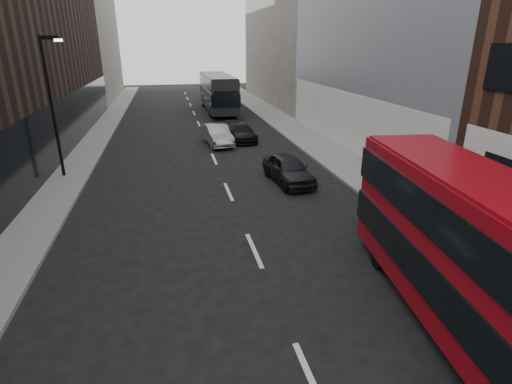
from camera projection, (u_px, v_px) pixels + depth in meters
sidewalk_right at (303, 135)px, 30.98m from camera, size 3.00×80.00×0.15m
sidewalk_left at (92, 146)px, 27.89m from camera, size 2.00×80.00×0.15m
building_victorian at (285, 17)px, 45.79m from camera, size 6.50×24.00×21.00m
building_left_mid at (39, 40)px, 29.34m from camera, size 5.00×24.00×14.00m
building_left_far at (90, 46)px, 49.66m from camera, size 5.00×20.00×13.00m
street_lamp at (52, 99)px, 20.00m from camera, size 1.06×0.22×7.00m
red_bus at (477, 253)px, 9.31m from camera, size 3.57×10.02×3.98m
grey_bus at (218, 92)px, 41.73m from camera, size 2.80×11.68×3.76m
car_a at (288, 169)px, 20.57m from camera, size 2.11×4.37×1.44m
car_b at (217, 135)px, 28.27m from camera, size 1.96×4.40×1.40m
car_c at (241, 132)px, 29.54m from camera, size 1.94×4.32×1.23m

